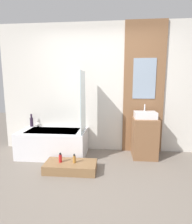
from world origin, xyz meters
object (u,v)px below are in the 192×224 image
object	(u,v)px
vase_round_light	(38,125)
bottle_soap_secondary	(74,159)
bottle_soap_primary	(60,158)
vase_tall_dark	(32,121)
wooden_step_bench	(71,167)
sink	(145,115)
bathtub	(54,143)

from	to	relation	value
vase_round_light	bottle_soap_secondary	xyz separation A→B (m)	(0.96, -0.88, -0.34)
bottle_soap_primary	vase_tall_dark	bearing A→B (deg)	134.45
vase_round_light	bottle_soap_secondary	size ratio (longest dim) A/B	0.65
vase_tall_dark	bottle_soap_secondary	xyz separation A→B (m)	(1.10, -0.89, -0.40)
wooden_step_bench	bottle_soap_primary	size ratio (longest dim) A/B	5.40
sink	vase_tall_dark	distance (m)	2.34
bottle_soap_primary	sink	bearing A→B (deg)	26.10
sink	bottle_soap_primary	bearing A→B (deg)	-153.90
bathtub	sink	xyz separation A→B (m)	(1.77, 0.09, 0.57)
bathtub	sink	distance (m)	1.86
vase_tall_dark	vase_round_light	distance (m)	0.16
bathtub	bottle_soap_primary	size ratio (longest dim) A/B	8.35
vase_tall_dark	vase_round_light	bearing A→B (deg)	-5.24
vase_round_light	bottle_soap_secondary	world-z (taller)	vase_round_light
wooden_step_bench	bottle_soap_secondary	size ratio (longest dim) A/B	5.80
sink	vase_round_light	world-z (taller)	sink
bathtub	bottle_soap_primary	xyz separation A→B (m)	(0.32, -0.62, -0.04)
sink	vase_tall_dark	world-z (taller)	sink
vase_round_light	sink	bearing A→B (deg)	-4.49
bottle_soap_primary	bottle_soap_secondary	world-z (taller)	bottle_soap_primary
bottle_soap_secondary	bottle_soap_primary	bearing A→B (deg)	180.00
sink	bottle_soap_secondary	distance (m)	1.54
sink	bottle_soap_secondary	size ratio (longest dim) A/B	2.80
wooden_step_bench	vase_tall_dark	world-z (taller)	vase_tall_dark
bathtub	bottle_soap_primary	bearing A→B (deg)	-62.66
bottle_soap_primary	bottle_soap_secondary	size ratio (longest dim) A/B	1.07
wooden_step_bench	bottle_soap_secondary	world-z (taller)	bottle_soap_secondary
wooden_step_bench	sink	distance (m)	1.64
vase_round_light	bathtub	bearing A→B (deg)	-32.33
bottle_soap_primary	bathtub	bearing A→B (deg)	117.34
bottle_soap_primary	wooden_step_bench	bearing A→B (deg)	0.00
sink	bottle_soap_secondary	xyz separation A→B (m)	(-1.22, -0.71, -0.61)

